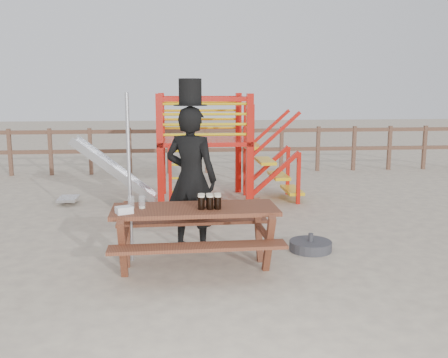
% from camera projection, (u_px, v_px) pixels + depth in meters
% --- Properties ---
extents(ground, '(60.00, 60.00, 0.00)m').
position_uv_depth(ground, '(204.00, 263.00, 6.32)').
color(ground, beige).
rests_on(ground, ground).
extents(back_fence, '(15.09, 0.09, 1.20)m').
position_uv_depth(back_fence, '(188.00, 145.00, 13.04)').
color(back_fence, brown).
rests_on(back_fence, ground).
extents(playground_fort, '(4.71, 1.84, 2.10)m').
position_uv_depth(playground_fort, '(199.00, 147.00, 9.65)').
color(playground_fort, red).
rests_on(playground_fort, ground).
extents(picnic_table, '(2.01, 1.41, 0.77)m').
position_uv_depth(picnic_table, '(195.00, 230.00, 6.04)').
color(picnic_table, brown).
rests_on(picnic_table, ground).
extents(man_with_hat, '(0.84, 0.72, 2.31)m').
position_uv_depth(man_with_hat, '(191.00, 175.00, 6.70)').
color(man_with_hat, black).
rests_on(man_with_hat, ground).
extents(metal_pole, '(0.05, 0.05, 2.13)m').
position_uv_depth(metal_pole, '(129.00, 179.00, 6.23)').
color(metal_pole, '#B2B2B7').
rests_on(metal_pole, ground).
extents(parasol_base, '(0.58, 0.58, 0.24)m').
position_uv_depth(parasol_base, '(310.00, 246.00, 6.79)').
color(parasol_base, '#36363B').
rests_on(parasol_base, ground).
extents(paper_bag, '(0.22, 0.20, 0.08)m').
position_uv_depth(paper_bag, '(124.00, 210.00, 5.70)').
color(paper_bag, white).
rests_on(paper_bag, picnic_table).
extents(stout_pints, '(0.28, 0.19, 0.17)m').
position_uv_depth(stout_pints, '(210.00, 201.00, 5.93)').
color(stout_pints, black).
rests_on(stout_pints, picnic_table).
extents(empty_glasses, '(0.21, 0.08, 0.15)m').
position_uv_depth(empty_glasses, '(137.00, 203.00, 5.93)').
color(empty_glasses, silver).
rests_on(empty_glasses, picnic_table).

